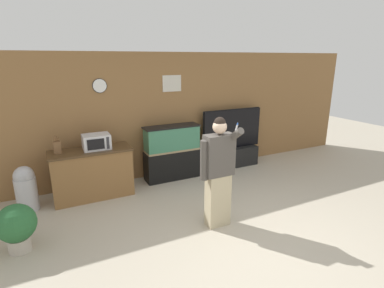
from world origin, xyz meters
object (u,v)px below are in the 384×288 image
Objects in this scene: counter_island at (93,173)px; trash_bin at (26,188)px; microwave at (96,142)px; knife_block at (57,147)px; potted_plant at (16,225)px; tv_on_stand at (232,150)px; aquarium_on_stand at (172,152)px; person_standing at (218,171)px.

counter_island is 1.82× the size of trash_bin.
microwave reaches higher than trash_bin.
counter_island is 4.60× the size of knife_block.
trash_bin is at bearing 86.48° from potted_plant.
tv_on_stand is at bearing 3.71° from trash_bin.
potted_plant is at bearing -153.21° from aquarium_on_stand.
trash_bin is at bearing -177.60° from counter_island.
tv_on_stand is at bearing 51.71° from person_standing.
aquarium_on_stand is (1.52, 0.15, -0.46)m from microwave.
knife_block is 0.20× the size of tv_on_stand.
aquarium_on_stand reaches higher than trash_bin.
tv_on_stand is (3.19, 0.23, -0.06)m from counter_island.
person_standing is at bearing -34.79° from trash_bin.
person_standing is 2.55× the size of potted_plant.
knife_block reaches higher than potted_plant.
person_standing is at bearing -50.54° from counter_island.
counter_island is 1.66m from aquarium_on_stand.
person_standing is 2.80m from potted_plant.
potted_plant is at bearing -93.52° from trash_bin.
microwave is at bearing 44.61° from potted_plant.
trash_bin is (-2.73, -0.20, -0.17)m from aquarium_on_stand.
knife_block is 2.81m from person_standing.
potted_plant is (-4.34, -1.49, -0.02)m from tv_on_stand.
person_standing is at bearing -93.13° from aquarium_on_stand.
person_standing is at bearing -128.29° from tv_on_stand.
person_standing reaches higher than knife_block.
trash_bin is (-1.08, -0.05, -0.05)m from counter_island.
tv_on_stand is at bearing 18.90° from potted_plant.
aquarium_on_stand is 3.14m from potted_plant.
trash_bin is at bearing -170.87° from knife_block.
tv_on_stand is at bearing 2.72° from aquarium_on_stand.
aquarium_on_stand is 1.50× the size of trash_bin.
microwave is at bearing -174.20° from aquarium_on_stand.
counter_island is 0.84× the size of person_standing.
knife_block is at bearing 64.10° from potted_plant.
counter_island is 2.14× the size of potted_plant.
tv_on_stand is 4.59m from potted_plant.
microwave is 1.60m from aquarium_on_stand.
knife_block is at bearing -177.11° from tv_on_stand.
microwave is 0.60× the size of trash_bin.
knife_block is 1.58m from potted_plant.
aquarium_on_stand reaches higher than potted_plant.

